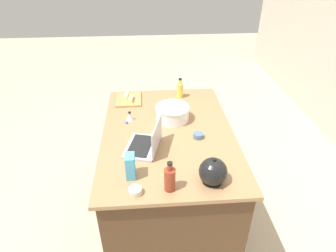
{
  "coord_description": "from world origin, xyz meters",
  "views": [
    {
      "loc": [
        1.96,
        -0.15,
        2.21
      ],
      "look_at": [
        0.0,
        0.0,
        0.95
      ],
      "focal_mm": 31.54,
      "sensor_mm": 36.0,
      "label": 1
    }
  ],
  "objects_px": {
    "bottle_soy": "(170,179)",
    "cutting_board": "(129,99)",
    "butter_stick_left": "(126,96)",
    "butter_stick_right": "(131,99)",
    "ramekin_small": "(198,135)",
    "laptop": "(147,143)",
    "candy_bag": "(130,166)",
    "kettle": "(213,172)",
    "kitchen_timer": "(130,116)",
    "mixing_bowl_large": "(172,113)",
    "ramekin_medium": "(135,191)",
    "bottle_oil": "(180,90)"
  },
  "relations": [
    {
      "from": "butter_stick_right",
      "to": "butter_stick_left",
      "type": "bearing_deg",
      "value": -147.14
    },
    {
      "from": "bottle_oil",
      "to": "bottle_soy",
      "type": "relative_size",
      "value": 0.92
    },
    {
      "from": "laptop",
      "to": "bottle_oil",
      "type": "xyz_separation_m",
      "value": [
        -0.81,
        0.33,
        0.03
      ]
    },
    {
      "from": "cutting_board",
      "to": "ramekin_small",
      "type": "distance_m",
      "value": 0.87
    },
    {
      "from": "mixing_bowl_large",
      "to": "ramekin_medium",
      "type": "relative_size",
      "value": 3.56
    },
    {
      "from": "bottle_oil",
      "to": "ramekin_medium",
      "type": "bearing_deg",
      "value": -18.12
    },
    {
      "from": "butter_stick_right",
      "to": "kitchen_timer",
      "type": "xyz_separation_m",
      "value": [
        0.32,
        0.0,
        -0.0
      ]
    },
    {
      "from": "cutting_board",
      "to": "bottle_soy",
      "type": "bearing_deg",
      "value": 13.7
    },
    {
      "from": "bottle_soy",
      "to": "candy_bag",
      "type": "distance_m",
      "value": 0.28
    },
    {
      "from": "butter_stick_right",
      "to": "ramekin_small",
      "type": "xyz_separation_m",
      "value": [
        0.63,
        0.54,
        -0.02
      ]
    },
    {
      "from": "ramekin_small",
      "to": "candy_bag",
      "type": "relative_size",
      "value": 0.47
    },
    {
      "from": "cutting_board",
      "to": "butter_stick_right",
      "type": "relative_size",
      "value": 2.66
    },
    {
      "from": "bottle_soy",
      "to": "cutting_board",
      "type": "relative_size",
      "value": 0.72
    },
    {
      "from": "ramekin_medium",
      "to": "kitchen_timer",
      "type": "height_order",
      "value": "kitchen_timer"
    },
    {
      "from": "butter_stick_right",
      "to": "ramekin_medium",
      "type": "relative_size",
      "value": 1.36
    },
    {
      "from": "butter_stick_right",
      "to": "ramekin_small",
      "type": "height_order",
      "value": "butter_stick_right"
    },
    {
      "from": "ramekin_small",
      "to": "butter_stick_right",
      "type": "bearing_deg",
      "value": -139.39
    },
    {
      "from": "butter_stick_left",
      "to": "kitchen_timer",
      "type": "xyz_separation_m",
      "value": [
        0.39,
        0.05,
        -0.0
      ]
    },
    {
      "from": "ramekin_small",
      "to": "mixing_bowl_large",
      "type": "bearing_deg",
      "value": -148.42
    },
    {
      "from": "kettle",
      "to": "butter_stick_right",
      "type": "bearing_deg",
      "value": -153.94
    },
    {
      "from": "bottle_soy",
      "to": "butter_stick_right",
      "type": "distance_m",
      "value": 1.19
    },
    {
      "from": "bottle_soy",
      "to": "cutting_board",
      "type": "distance_m",
      "value": 1.24
    },
    {
      "from": "laptop",
      "to": "candy_bag",
      "type": "bearing_deg",
      "value": -20.07
    },
    {
      "from": "bottle_oil",
      "to": "kitchen_timer",
      "type": "distance_m",
      "value": 0.61
    },
    {
      "from": "laptop",
      "to": "butter_stick_right",
      "type": "relative_size",
      "value": 3.23
    },
    {
      "from": "kitchen_timer",
      "to": "bottle_soy",
      "type": "bearing_deg",
      "value": 17.79
    },
    {
      "from": "mixing_bowl_large",
      "to": "candy_bag",
      "type": "bearing_deg",
      "value": -25.69
    },
    {
      "from": "cutting_board",
      "to": "butter_stick_right",
      "type": "xyz_separation_m",
      "value": [
        0.04,
        0.02,
        0.03
      ]
    },
    {
      "from": "bottle_soy",
      "to": "ramekin_small",
      "type": "relative_size",
      "value": 2.65
    },
    {
      "from": "mixing_bowl_large",
      "to": "ramekin_medium",
      "type": "xyz_separation_m",
      "value": [
        0.84,
        -0.3,
        -0.05
      ]
    },
    {
      "from": "ramekin_small",
      "to": "kitchen_timer",
      "type": "relative_size",
      "value": 1.03
    },
    {
      "from": "mixing_bowl_large",
      "to": "cutting_board",
      "type": "height_order",
      "value": "mixing_bowl_large"
    },
    {
      "from": "cutting_board",
      "to": "butter_stick_left",
      "type": "xyz_separation_m",
      "value": [
        -0.03,
        -0.02,
        0.03
      ]
    },
    {
      "from": "laptop",
      "to": "candy_bag",
      "type": "distance_m",
      "value": 0.31
    },
    {
      "from": "bottle_soy",
      "to": "ramekin_small",
      "type": "xyz_separation_m",
      "value": [
        -0.54,
        0.26,
        -0.06
      ]
    },
    {
      "from": "laptop",
      "to": "butter_stick_left",
      "type": "height_order",
      "value": "laptop"
    },
    {
      "from": "bottle_soy",
      "to": "ramekin_medium",
      "type": "distance_m",
      "value": 0.22
    },
    {
      "from": "bottle_soy",
      "to": "bottle_oil",
      "type": "bearing_deg",
      "value": 170.83
    },
    {
      "from": "mixing_bowl_large",
      "to": "ramekin_small",
      "type": "height_order",
      "value": "mixing_bowl_large"
    },
    {
      "from": "ramekin_small",
      "to": "kitchen_timer",
      "type": "distance_m",
      "value": 0.62
    },
    {
      "from": "kettle",
      "to": "cutting_board",
      "type": "xyz_separation_m",
      "value": [
        -1.16,
        -0.57,
        -0.07
      ]
    },
    {
      "from": "laptop",
      "to": "kitchen_timer",
      "type": "xyz_separation_m",
      "value": [
        -0.42,
        -0.14,
        -0.01
      ]
    },
    {
      "from": "kitchen_timer",
      "to": "mixing_bowl_large",
      "type": "bearing_deg",
      "value": 86.62
    },
    {
      "from": "butter_stick_left",
      "to": "candy_bag",
      "type": "bearing_deg",
      "value": 3.93
    },
    {
      "from": "bottle_oil",
      "to": "butter_stick_right",
      "type": "bearing_deg",
      "value": -81.38
    },
    {
      "from": "cutting_board",
      "to": "butter_stick_left",
      "type": "distance_m",
      "value": 0.04
    },
    {
      "from": "bottle_soy",
      "to": "butter_stick_left",
      "type": "height_order",
      "value": "bottle_soy"
    },
    {
      "from": "laptop",
      "to": "kettle",
      "type": "xyz_separation_m",
      "value": [
        0.38,
        0.41,
        0.03
      ]
    },
    {
      "from": "kitchen_timer",
      "to": "ramekin_medium",
      "type": "bearing_deg",
      "value": 3.92
    },
    {
      "from": "candy_bag",
      "to": "mixing_bowl_large",
      "type": "bearing_deg",
      "value": 154.31
    }
  ]
}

